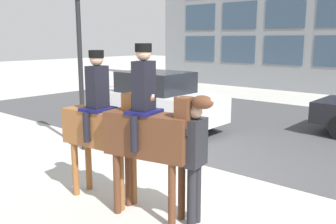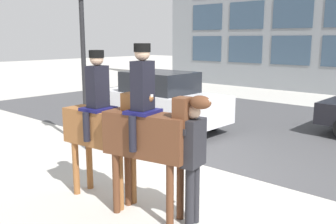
% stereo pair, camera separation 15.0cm
% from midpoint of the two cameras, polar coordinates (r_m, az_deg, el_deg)
% --- Properties ---
extents(ground_plane, '(80.00, 80.00, 0.00)m').
position_cam_midpoint_polar(ground_plane, '(7.60, 3.85, -9.38)').
color(ground_plane, '#B2AFA8').
extents(road_surface, '(23.86, 8.50, 0.01)m').
position_cam_midpoint_polar(road_surface, '(11.61, 17.99, -2.67)').
color(road_surface, '#444447').
rests_on(road_surface, ground_plane).
extents(mounted_horse_lead, '(1.87, 0.65, 2.48)m').
position_cam_midpoint_polar(mounted_horse_lead, '(6.16, -10.50, -1.87)').
color(mounted_horse_lead, brown).
rests_on(mounted_horse_lead, ground_plane).
extents(mounted_horse_companion, '(1.74, 0.70, 2.59)m').
position_cam_midpoint_polar(mounted_horse_companion, '(5.47, -3.56, -2.81)').
color(mounted_horse_companion, '#59331E').
rests_on(mounted_horse_companion, ground_plane).
extents(pedestrian_bystander, '(0.82, 0.53, 1.77)m').
position_cam_midpoint_polar(pedestrian_bystander, '(5.31, 3.10, -6.60)').
color(pedestrian_bystander, '#232328').
rests_on(pedestrian_bystander, ground_plane).
extents(street_car_near_lane, '(3.99, 1.80, 1.70)m').
position_cam_midpoint_polar(street_car_near_lane, '(11.16, -2.01, 1.81)').
color(street_car_near_lane, silver).
rests_on(street_car_near_lane, ground_plane).
extents(traffic_light, '(0.24, 0.29, 4.30)m').
position_cam_midpoint_polar(traffic_light, '(9.05, -13.99, 12.11)').
color(traffic_light, black).
rests_on(traffic_light, ground_plane).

